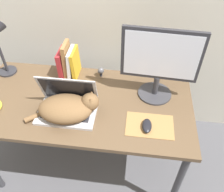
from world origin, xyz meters
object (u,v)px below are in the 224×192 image
external_monitor (160,62)px  laptop (67,106)px  book_row (68,62)px  cat (68,108)px  computer_mouse (147,126)px  webcam (101,71)px

external_monitor → laptop: bearing=-157.5°
laptop → book_row: book_row is taller
cat → laptop: bearing=114.9°
external_monitor → computer_mouse: bearing=-98.9°
laptop → computer_mouse: size_ratio=3.36×
computer_mouse → book_row: size_ratio=0.42×
webcam → cat: bearing=-107.6°
computer_mouse → webcam: bearing=127.8°
external_monitor → computer_mouse: external_monitor is taller
webcam → external_monitor: bearing=-20.6°
book_row → webcam: book_row is taller
laptop → cat: laptop is taller
laptop → book_row: bearing=102.7°
cat → computer_mouse: cat is taller
webcam → laptop: bearing=-111.8°
laptop → computer_mouse: 0.49m
cat → external_monitor: external_monitor is taller
webcam → book_row: bearing=-179.2°
cat → book_row: bearing=103.9°
cat → external_monitor: (0.51, 0.26, 0.19)m
cat → external_monitor: 0.61m
laptop → webcam: 0.39m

